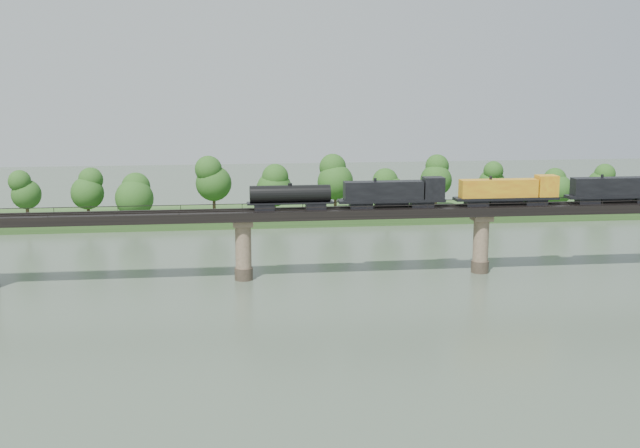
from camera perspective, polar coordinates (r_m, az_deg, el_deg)
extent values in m
plane|color=#3A4839|center=(103.60, -4.92, -8.14)|extent=(400.00, 400.00, 0.00)
cube|color=#27481C|center=(185.91, -5.95, 0.56)|extent=(300.00, 24.00, 1.60)
cylinder|color=#473A2D|center=(132.08, -5.44, -3.54)|extent=(3.00, 3.00, 2.00)
cylinder|color=#8A735A|center=(131.05, -5.48, -1.63)|extent=(2.60, 2.60, 9.00)
cube|color=#8A735A|center=(130.26, -5.51, 0.09)|extent=(3.20, 3.20, 1.00)
cylinder|color=#473A2D|center=(138.96, 11.30, -2.98)|extent=(3.00, 3.00, 2.00)
cylinder|color=#8A735A|center=(137.98, 11.37, -1.17)|extent=(2.60, 2.60, 9.00)
cube|color=#8A735A|center=(137.23, 11.43, 0.47)|extent=(3.20, 3.20, 1.00)
cube|color=black|center=(130.03, -5.52, 0.63)|extent=(220.00, 5.00, 1.50)
cube|color=black|center=(129.15, -5.51, 0.94)|extent=(220.00, 0.12, 0.16)
cube|color=black|center=(130.63, -5.53, 1.05)|extent=(220.00, 0.12, 0.16)
cube|color=black|center=(127.42, -5.50, 1.08)|extent=(220.00, 0.10, 0.10)
cube|color=black|center=(132.16, -5.56, 1.43)|extent=(220.00, 0.10, 0.10)
cube|color=black|center=(127.48, -5.49, 0.93)|extent=(0.08, 0.08, 0.70)
cube|color=black|center=(132.21, -5.56, 1.28)|extent=(0.08, 0.08, 0.70)
cylinder|color=#382619|center=(181.60, -20.06, 0.53)|extent=(0.70, 0.70, 3.51)
sphere|color=#1A4413|center=(180.89, -20.16, 1.99)|extent=(6.31, 6.31, 6.31)
sphere|color=#1A4413|center=(180.50, -20.22, 2.91)|extent=(4.73, 4.73, 4.73)
cylinder|color=#382619|center=(181.71, -16.14, 0.74)|extent=(0.70, 0.70, 3.34)
sphere|color=#1A4413|center=(181.02, -16.21, 2.13)|extent=(7.18, 7.18, 7.18)
sphere|color=#1A4413|center=(180.64, -16.26, 3.01)|extent=(5.39, 5.39, 5.39)
cylinder|color=#382619|center=(177.77, -13.01, 0.59)|extent=(0.70, 0.70, 2.83)
sphere|color=#1A4413|center=(177.16, -13.07, 1.79)|extent=(8.26, 8.26, 8.26)
sphere|color=#1A4413|center=(176.82, -13.10, 2.55)|extent=(6.19, 6.19, 6.19)
cylinder|color=#382619|center=(183.13, -7.53, 1.25)|extent=(0.70, 0.70, 3.96)
sphere|color=#1A4413|center=(182.35, -7.57, 2.89)|extent=(8.07, 8.07, 8.07)
sphere|color=#1A4413|center=(181.93, -7.60, 3.92)|extent=(6.05, 6.05, 6.05)
cylinder|color=#382619|center=(182.06, -3.26, 1.16)|extent=(0.70, 0.70, 3.27)
sphere|color=#1A4413|center=(181.38, -3.28, 2.52)|extent=(8.03, 8.03, 8.03)
sphere|color=#1A4413|center=(181.02, -3.29, 3.37)|extent=(6.02, 6.02, 6.02)
cylinder|color=#382619|center=(184.60, 1.09, 1.41)|extent=(0.70, 0.70, 3.92)
sphere|color=#1A4413|center=(183.83, 1.10, 3.02)|extent=(8.29, 8.29, 8.29)
sphere|color=#1A4413|center=(183.42, 1.10, 4.03)|extent=(6.21, 6.21, 6.21)
cylinder|color=#382619|center=(179.81, 4.86, 0.98)|extent=(0.70, 0.70, 3.02)
sphere|color=#1A4413|center=(179.17, 4.88, 2.25)|extent=(7.74, 7.74, 7.74)
sphere|color=#1A4413|center=(178.82, 4.89, 3.05)|extent=(5.80, 5.80, 5.80)
cylinder|color=#382619|center=(191.16, 8.21, 1.60)|extent=(0.70, 0.70, 3.80)
sphere|color=#1A4413|center=(190.43, 8.25, 3.11)|extent=(7.47, 7.47, 7.47)
sphere|color=#1A4413|center=(190.04, 8.28, 4.06)|extent=(5.60, 5.60, 5.60)
cylinder|color=#382619|center=(195.43, 12.06, 1.61)|extent=(0.70, 0.70, 3.38)
sphere|color=#1A4413|center=(194.79, 12.12, 2.92)|extent=(6.23, 6.23, 6.23)
sphere|color=#1A4413|center=(194.44, 12.15, 3.75)|extent=(4.67, 4.67, 4.67)
cylinder|color=#382619|center=(195.11, 16.47, 1.30)|extent=(0.70, 0.70, 2.77)
sphere|color=#1A4413|center=(194.57, 16.53, 2.38)|extent=(7.04, 7.04, 7.04)
sphere|color=#1A4413|center=(194.27, 16.57, 3.05)|extent=(5.28, 5.28, 5.28)
cylinder|color=#382619|center=(205.32, 19.30, 1.61)|extent=(0.70, 0.70, 2.94)
sphere|color=#1A4413|center=(204.77, 19.37, 2.70)|extent=(6.73, 6.73, 6.73)
sphere|color=#1A4413|center=(204.47, 19.41, 3.38)|extent=(5.05, 5.05, 5.05)
cube|color=black|center=(143.76, 18.50, 1.60)|extent=(3.73, 2.24, 1.03)
cube|color=black|center=(145.95, 20.33, 1.87)|extent=(17.72, 2.80, 0.47)
cube|color=black|center=(145.07, 19.88, 2.54)|extent=(13.06, 2.52, 2.98)
cylinder|color=black|center=(146.02, 20.32, 1.68)|extent=(5.60, 1.31, 1.31)
cube|color=black|center=(140.00, 15.05, 1.56)|extent=(3.73, 2.24, 1.03)
cube|color=black|center=(136.49, 11.05, 1.50)|extent=(3.73, 2.24, 1.03)
cube|color=black|center=(138.06, 13.09, 1.79)|extent=(17.72, 2.80, 0.47)
cube|color=gold|center=(137.34, 12.57, 2.50)|extent=(13.06, 2.52, 2.98)
cube|color=gold|center=(140.33, 15.81, 2.64)|extent=(3.36, 2.80, 3.54)
cylinder|color=black|center=(138.14, 13.08, 1.58)|extent=(5.60, 1.31, 1.31)
cube|color=black|center=(133.89, 7.25, 1.43)|extent=(3.73, 2.24, 1.03)
cube|color=black|center=(131.74, 2.92, 1.36)|extent=(3.73, 2.24, 1.03)
cube|color=black|center=(132.62, 5.11, 1.67)|extent=(17.72, 2.80, 0.47)
cube|color=black|center=(132.07, 4.53, 2.40)|extent=(13.06, 2.52, 2.98)
cube|color=black|center=(133.97, 8.05, 2.57)|extent=(3.36, 2.80, 3.54)
cylinder|color=black|center=(132.70, 5.11, 1.46)|extent=(5.60, 1.31, 1.31)
cube|color=black|center=(130.67, -0.30, 1.29)|extent=(3.26, 2.05, 1.03)
cube|color=black|center=(129.96, -3.98, 1.21)|extent=(3.26, 2.05, 1.03)
cube|color=black|center=(130.15, -2.14, 1.52)|extent=(13.99, 2.24, 0.28)
cylinder|color=black|center=(129.92, -2.14, 2.17)|extent=(13.06, 2.80, 2.80)
cylinder|color=black|center=(129.70, -2.15, 2.82)|extent=(0.65, 0.65, 0.47)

